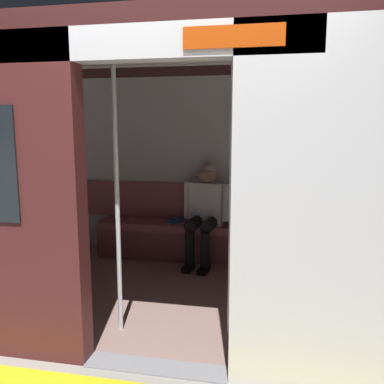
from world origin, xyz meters
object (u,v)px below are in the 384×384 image
object	(u,v)px
train_car	(185,134)
grab_pole_door	(117,196)
person_seated	(205,207)
bench_seat	(209,233)
book	(176,220)
handbag	(247,219)
grab_pole_far	(232,197)

from	to	relation	value
train_car	grab_pole_door	xyz separation A→B (m)	(0.36, 0.76, -0.44)
person_seated	bench_seat	bearing A→B (deg)	-129.54
person_seated	book	distance (m)	0.46
bench_seat	train_car	bearing A→B (deg)	86.43
handbag	book	bearing A→B (deg)	-2.95
handbag	grab_pole_far	xyz separation A→B (m)	(0.01, 1.74, 0.56)
bench_seat	grab_pole_far	size ratio (longest dim) A/B	1.25
person_seated	handbag	distance (m)	0.51
grab_pole_far	train_car	bearing A→B (deg)	-53.24
person_seated	handbag	bearing A→B (deg)	-169.97
handbag	book	distance (m)	0.87
handbag	train_car	bearing A→B (deg)	64.73
train_car	person_seated	distance (m)	1.31
book	grab_pole_far	world-z (taller)	grab_pole_far
grab_pole_door	grab_pole_far	size ratio (longest dim) A/B	1.00
bench_seat	person_seated	bearing A→B (deg)	50.46
bench_seat	person_seated	size ratio (longest dim) A/B	2.32
grab_pole_far	bench_seat	bearing A→B (deg)	-75.87
bench_seat	book	distance (m)	0.45
train_car	grab_pole_far	distance (m)	0.94
person_seated	book	world-z (taller)	person_seated
person_seated	grab_pole_far	bearing A→B (deg)	105.96
handbag	grab_pole_door	xyz separation A→B (m)	(0.87, 1.84, 0.56)
person_seated	train_car	bearing A→B (deg)	88.74
train_car	book	xyz separation A→B (m)	(0.36, -1.12, -1.07)
bench_seat	grab_pole_door	xyz separation A→B (m)	(0.43, 1.81, 0.75)
train_car	grab_pole_far	xyz separation A→B (m)	(-0.49, 0.66, -0.44)
grab_pole_door	person_seated	bearing A→B (deg)	-102.41
book	grab_pole_far	bearing A→B (deg)	126.22
person_seated	grab_pole_far	distance (m)	1.77
book	grab_pole_far	size ratio (longest dim) A/B	0.10
book	grab_pole_door	world-z (taller)	grab_pole_door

